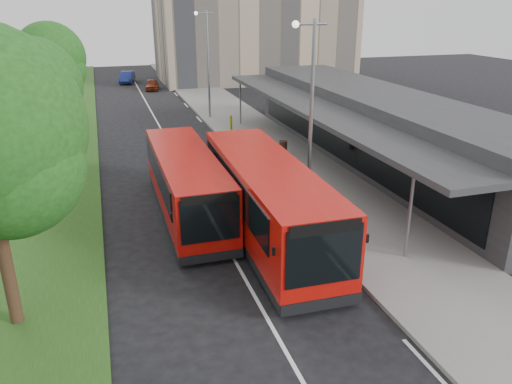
% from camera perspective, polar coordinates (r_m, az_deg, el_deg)
% --- Properties ---
extents(ground, '(120.00, 120.00, 0.00)m').
position_cam_1_polar(ground, '(19.27, -3.41, -6.14)').
color(ground, black).
rests_on(ground, ground).
extents(pavement, '(5.00, 80.00, 0.15)m').
position_cam_1_polar(pavement, '(39.01, -2.03, 8.06)').
color(pavement, slate).
rests_on(pavement, ground).
extents(grass_verge, '(5.00, 80.00, 0.10)m').
position_cam_1_polar(grass_verge, '(37.83, -21.49, 6.17)').
color(grass_verge, '#1F4717').
rests_on(grass_verge, ground).
extents(lane_centre_line, '(0.12, 70.00, 0.01)m').
position_cam_1_polar(lane_centre_line, '(33.12, -9.79, 5.31)').
color(lane_centre_line, silver).
rests_on(lane_centre_line, ground).
extents(kerb_dashes, '(0.12, 56.00, 0.01)m').
position_cam_1_polar(kerb_dashes, '(37.47, -5.63, 7.33)').
color(kerb_dashes, silver).
rests_on(kerb_dashes, ground).
extents(station_building, '(7.70, 26.00, 4.00)m').
position_cam_1_polar(station_building, '(29.60, 13.48, 7.24)').
color(station_building, '#29292B').
rests_on(station_building, ground).
extents(tree_mid, '(4.58, 4.58, 7.34)m').
position_cam_1_polar(tree_mid, '(26.23, -24.08, 10.33)').
color(tree_mid, '#332214').
rests_on(tree_mid, ground).
extents(tree_far, '(4.72, 4.72, 7.58)m').
position_cam_1_polar(tree_far, '(38.06, -22.41, 13.60)').
color(tree_far, '#332214').
rests_on(tree_far, ground).
extents(lamp_post_near, '(1.44, 0.28, 8.00)m').
position_cam_1_polar(lamp_post_near, '(20.78, 6.15, 9.60)').
color(lamp_post_near, gray).
rests_on(lamp_post_near, pavement).
extents(lamp_post_far, '(1.44, 0.28, 8.00)m').
position_cam_1_polar(lamp_post_far, '(39.74, -5.63, 15.01)').
color(lamp_post_far, gray).
rests_on(lamp_post_far, pavement).
extents(bus_main, '(3.04, 10.99, 3.09)m').
position_cam_1_polar(bus_main, '(19.15, 1.31, -1.07)').
color(bus_main, '#AA0A09').
rests_on(bus_main, ground).
extents(bus_second, '(2.65, 9.77, 2.76)m').
position_cam_1_polar(bus_second, '(21.65, -7.95, 0.90)').
color(bus_second, '#AA0A09').
rests_on(bus_second, ground).
extents(litter_bin, '(0.63, 0.63, 0.87)m').
position_cam_1_polar(litter_bin, '(29.90, 3.10, 5.04)').
color(litter_bin, '#351E15').
rests_on(litter_bin, pavement).
extents(bollard, '(0.19, 0.19, 1.04)m').
position_cam_1_polar(bollard, '(35.93, -2.87, 7.90)').
color(bollard, '#EFF10C').
rests_on(bollard, pavement).
extents(car_near, '(1.75, 3.44, 1.12)m').
position_cam_1_polar(car_near, '(55.03, -11.80, 11.94)').
color(car_near, '#61200D').
rests_on(car_near, ground).
extents(car_far, '(2.15, 4.08, 1.28)m').
position_cam_1_polar(car_far, '(60.54, -14.52, 12.59)').
color(car_far, navy).
rests_on(car_far, ground).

